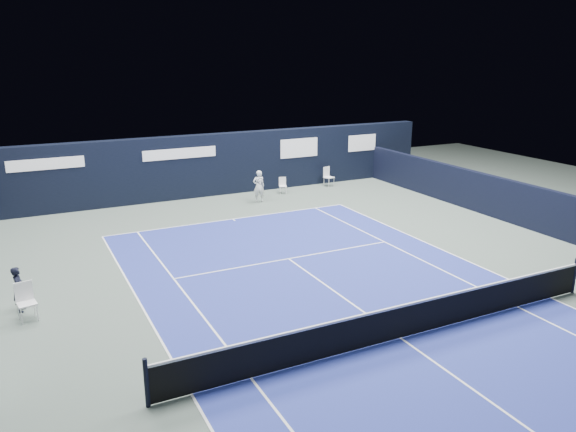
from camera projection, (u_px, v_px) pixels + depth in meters
name	position (u px, v px, depth m)	size (l,w,h in m)	color
ground	(357.00, 308.00, 15.95)	(48.00, 48.00, 0.00)	#4B5950
court_surface	(401.00, 338.00, 14.23)	(10.97, 23.77, 0.01)	navy
enclosure_wall_right	(516.00, 203.00, 23.62)	(0.30, 22.00, 1.80)	black
folding_chair_back_a	(283.00, 184.00, 28.89)	(0.46, 0.45, 0.83)	white
folding_chair_back_b	(328.00, 175.00, 30.45)	(0.56, 0.55, 1.04)	white
line_judge_chair	(26.00, 299.00, 15.10)	(0.54, 0.52, 1.06)	white
line_judge	(19.00, 289.00, 15.60)	(0.48, 0.31, 1.31)	black
court_markings	(401.00, 338.00, 14.23)	(11.03, 23.83, 0.00)	white
tennis_net	(402.00, 320.00, 14.09)	(12.90, 0.10, 1.10)	black
back_sponsor_wall	(199.00, 166.00, 27.99)	(26.00, 0.63, 3.10)	black
tennis_player	(259.00, 186.00, 27.10)	(0.62, 0.85, 1.56)	white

